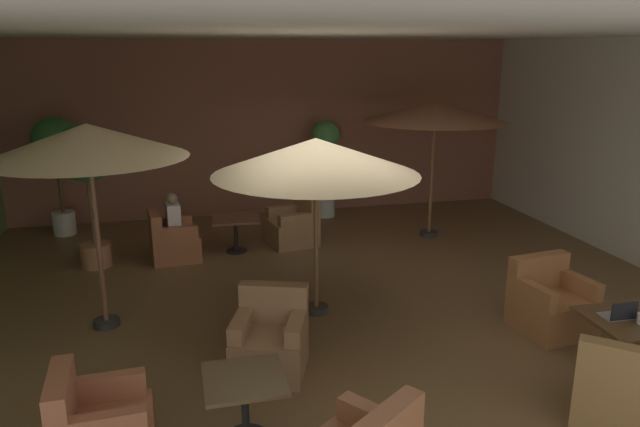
{
  "coord_description": "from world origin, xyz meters",
  "views": [
    {
      "loc": [
        -1.82,
        -7.11,
        3.3
      ],
      "look_at": [
        0.0,
        0.49,
        1.14
      ],
      "focal_mm": 33.48,
      "sensor_mm": 36.0,
      "label": 1
    }
  ],
  "objects_px": {
    "armchair_mid_center_south": "(270,342)",
    "patron_blue_shirt": "(173,216)",
    "armchair_front_right_north": "(172,241)",
    "open_laptop": "(620,314)",
    "cafe_table_mid_center": "(245,393)",
    "armchair_front_left_east": "(618,391)",
    "patio_umbrella_tall_red": "(88,142)",
    "armchair_front_right_east": "(294,226)",
    "potted_tree_mid_left": "(56,150)",
    "cafe_table_front_right": "(235,224)",
    "potted_tree_left_corner": "(86,164)",
    "cafe_table_front_left": "(625,328)",
    "patio_umbrella_center_beige": "(435,113)",
    "armchair_front_left_north": "(551,304)",
    "potted_tree_mid_right": "(326,154)",
    "patio_umbrella_near_wall": "(316,157)"
  },
  "relations": [
    {
      "from": "armchair_mid_center_south",
      "to": "patron_blue_shirt",
      "type": "distance_m",
      "value": 3.97
    },
    {
      "from": "armchair_front_right_north",
      "to": "open_laptop",
      "type": "distance_m",
      "value": 6.53
    },
    {
      "from": "cafe_table_mid_center",
      "to": "armchair_front_left_east",
      "type": "bearing_deg",
      "value": -9.59
    },
    {
      "from": "armchair_mid_center_south",
      "to": "patron_blue_shirt",
      "type": "xyz_separation_m",
      "value": [
        -0.97,
        3.83,
        0.39
      ]
    },
    {
      "from": "armchair_mid_center_south",
      "to": "patio_umbrella_tall_red",
      "type": "distance_m",
      "value": 3.07
    },
    {
      "from": "armchair_front_right_east",
      "to": "potted_tree_mid_left",
      "type": "bearing_deg",
      "value": 159.15
    },
    {
      "from": "armchair_front_left_east",
      "to": "cafe_table_front_right",
      "type": "height_order",
      "value": "armchair_front_left_east"
    },
    {
      "from": "cafe_table_front_right",
      "to": "potted_tree_left_corner",
      "type": "distance_m",
      "value": 2.49
    },
    {
      "from": "patron_blue_shirt",
      "to": "potted_tree_left_corner",
      "type": "bearing_deg",
      "value": -176.52
    },
    {
      "from": "cafe_table_front_right",
      "to": "armchair_front_right_east",
      "type": "height_order",
      "value": "armchair_front_right_east"
    },
    {
      "from": "armchair_front_left_east",
      "to": "cafe_table_front_left",
      "type": "bearing_deg",
      "value": 48.0
    },
    {
      "from": "cafe_table_front_left",
      "to": "armchair_mid_center_south",
      "type": "distance_m",
      "value": 3.71
    },
    {
      "from": "cafe_table_mid_center",
      "to": "open_laptop",
      "type": "bearing_deg",
      "value": 3.62
    },
    {
      "from": "cafe_table_front_left",
      "to": "patio_umbrella_center_beige",
      "type": "distance_m",
      "value": 5.22
    },
    {
      "from": "potted_tree_mid_left",
      "to": "cafe_table_mid_center",
      "type": "bearing_deg",
      "value": -69.41
    },
    {
      "from": "armchair_front_left_east",
      "to": "cafe_table_mid_center",
      "type": "distance_m",
      "value": 3.34
    },
    {
      "from": "armchair_front_left_north",
      "to": "patio_umbrella_tall_red",
      "type": "relative_size",
      "value": 0.36
    },
    {
      "from": "armchair_front_right_north",
      "to": "patio_umbrella_tall_red",
      "type": "relative_size",
      "value": 0.34
    },
    {
      "from": "patio_umbrella_center_beige",
      "to": "patron_blue_shirt",
      "type": "distance_m",
      "value": 4.78
    },
    {
      "from": "armchair_front_right_north",
      "to": "cafe_table_mid_center",
      "type": "distance_m",
      "value": 4.98
    },
    {
      "from": "armchair_front_left_north",
      "to": "armchair_front_right_east",
      "type": "relative_size",
      "value": 1.01
    },
    {
      "from": "patio_umbrella_center_beige",
      "to": "potted_tree_mid_right",
      "type": "xyz_separation_m",
      "value": [
        -1.53,
        1.72,
        -0.94
      ]
    },
    {
      "from": "armchair_front_left_east",
      "to": "cafe_table_front_right",
      "type": "relative_size",
      "value": 1.24
    },
    {
      "from": "patio_umbrella_near_wall",
      "to": "potted_tree_left_corner",
      "type": "distance_m",
      "value": 3.87
    },
    {
      "from": "cafe_table_front_right",
      "to": "open_laptop",
      "type": "xyz_separation_m",
      "value": [
        3.49,
        -4.82,
        0.17
      ]
    },
    {
      "from": "potted_tree_mid_right",
      "to": "armchair_front_left_east",
      "type": "bearing_deg",
      "value": -83.37
    },
    {
      "from": "cafe_table_front_right",
      "to": "patron_blue_shirt",
      "type": "bearing_deg",
      "value": -173.44
    },
    {
      "from": "armchair_front_right_east",
      "to": "potted_tree_mid_left",
      "type": "xyz_separation_m",
      "value": [
        -4.0,
        1.53,
        1.25
      ]
    },
    {
      "from": "cafe_table_front_left",
      "to": "armchair_front_right_north",
      "type": "xyz_separation_m",
      "value": [
        -4.61,
        4.71,
        -0.19
      ]
    },
    {
      "from": "armchair_front_right_north",
      "to": "armchair_front_left_north",
      "type": "bearing_deg",
      "value": -39.39
    },
    {
      "from": "potted_tree_left_corner",
      "to": "open_laptop",
      "type": "xyz_separation_m",
      "value": [
        5.7,
        -4.63,
        -0.98
      ]
    },
    {
      "from": "armchair_front_left_north",
      "to": "cafe_table_mid_center",
      "type": "bearing_deg",
      "value": -161.54
    },
    {
      "from": "potted_tree_left_corner",
      "to": "armchair_front_right_east",
      "type": "bearing_deg",
      "value": 6.77
    },
    {
      "from": "patio_umbrella_tall_red",
      "to": "patio_umbrella_near_wall",
      "type": "height_order",
      "value": "patio_umbrella_tall_red"
    },
    {
      "from": "armchair_front_right_east",
      "to": "patio_umbrella_near_wall",
      "type": "distance_m",
      "value": 3.33
    },
    {
      "from": "armchair_front_left_east",
      "to": "cafe_table_front_right",
      "type": "bearing_deg",
      "value": 116.97
    },
    {
      "from": "cafe_table_front_left",
      "to": "armchair_front_right_east",
      "type": "xyz_separation_m",
      "value": [
        -2.54,
        5.03,
        -0.18
      ]
    },
    {
      "from": "cafe_table_mid_center",
      "to": "open_laptop",
      "type": "height_order",
      "value": "open_laptop"
    },
    {
      "from": "cafe_table_front_right",
      "to": "armchair_front_right_east",
      "type": "distance_m",
      "value": 1.06
    },
    {
      "from": "patio_umbrella_center_beige",
      "to": "patio_umbrella_near_wall",
      "type": "bearing_deg",
      "value": -135.33
    },
    {
      "from": "cafe_table_front_left",
      "to": "patio_umbrella_near_wall",
      "type": "relative_size",
      "value": 0.32
    },
    {
      "from": "armchair_front_right_east",
      "to": "cafe_table_mid_center",
      "type": "distance_m",
      "value": 5.46
    },
    {
      "from": "cafe_table_front_right",
      "to": "armchair_mid_center_south",
      "type": "distance_m",
      "value": 3.95
    },
    {
      "from": "armchair_front_left_north",
      "to": "open_laptop",
      "type": "xyz_separation_m",
      "value": [
        0.07,
        -1.04,
        0.34
      ]
    },
    {
      "from": "patio_umbrella_near_wall",
      "to": "potted_tree_mid_left",
      "type": "xyz_separation_m",
      "value": [
        -3.74,
        4.36,
        -0.47
      ]
    },
    {
      "from": "patio_umbrella_center_beige",
      "to": "potted_tree_left_corner",
      "type": "height_order",
      "value": "patio_umbrella_center_beige"
    },
    {
      "from": "armchair_front_left_east",
      "to": "potted_tree_left_corner",
      "type": "xyz_separation_m",
      "value": [
        -5.07,
        5.43,
        1.3
      ]
    },
    {
      "from": "potted_tree_mid_right",
      "to": "patio_umbrella_near_wall",
      "type": "bearing_deg",
      "value": -105.49
    },
    {
      "from": "armchair_front_left_east",
      "to": "patio_umbrella_near_wall",
      "type": "bearing_deg",
      "value": 125.11
    },
    {
      "from": "cafe_table_mid_center",
      "to": "patio_umbrella_near_wall",
      "type": "bearing_deg",
      "value": 63.81
    }
  ]
}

